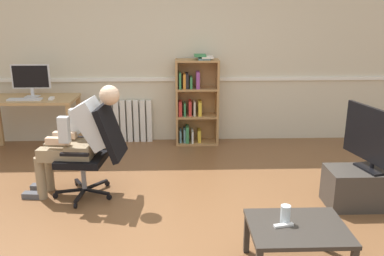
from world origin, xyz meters
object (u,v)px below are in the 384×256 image
tv_screen (376,139)px  spare_remote (284,225)px  bookshelf (195,102)px  drinking_glass (285,214)px  computer_mouse (51,98)px  keyboard (25,99)px  coffee_table (297,232)px  person_seated (79,138)px  imac_monitor (31,78)px  office_chair (95,149)px  tv_stand (369,187)px  computer_desk (31,106)px  radiator (123,121)px

tv_screen → spare_remote: size_ratio=5.81×
bookshelf → tv_screen: (1.66, -2.03, 0.09)m
tv_screen → spare_remote: tv_screen is taller
drinking_glass → spare_remote: 0.08m
tv_screen → computer_mouse: bearing=51.6°
keyboard → coffee_table: (2.88, -2.63, -0.44)m
keyboard → person_seated: (0.99, -1.27, -0.12)m
bookshelf → tv_screen: 2.63m
imac_monitor → person_seated: size_ratio=0.43×
office_chair → tv_stand: size_ratio=1.15×
keyboard → coffee_table: size_ratio=0.60×
tv_screen → keyboard: bearing=53.8°
imac_monitor → drinking_glass: size_ratio=3.67×
computer_desk → drinking_glass: (2.77, -2.72, -0.20)m
keyboard → office_chair: bearing=-48.4°
imac_monitor → person_seated: bearing=-57.4°
drinking_glass → spare_remote: bearing=-112.4°
imac_monitor → coffee_table: bearing=-45.0°
imac_monitor → drinking_glass: 3.97m
radiator → tv_screen: bearing=-38.1°
computer_desk → office_chair: bearing=-51.8°
computer_desk → spare_remote: computer_desk is taller
computer_desk → bookshelf: (2.22, 0.29, -0.03)m
computer_mouse → radiator: size_ratio=0.12×
coffee_table → spare_remote: 0.12m
office_chair → drinking_glass: bearing=57.5°
keyboard → bookshelf: bearing=10.8°
drinking_glass → spare_remote: drinking_glass is taller
person_seated → spare_remote: person_seated is taller
office_chair → person_seated: size_ratio=0.83×
tv_screen → tv_stand: bearing=90.0°
imac_monitor → coffee_table: imac_monitor is taller
tv_screen → person_seated: bearing=69.7°
radiator → coffee_table: radiator is taller
radiator → office_chair: 1.83m
keyboard → spare_remote: bearing=-43.5°
radiator → tv_stand: radiator is taller
bookshelf → person_seated: size_ratio=1.09×
computer_mouse → radiator: 1.09m
radiator → drinking_glass: bearing=-62.7°
imac_monitor → bookshelf: size_ratio=0.39×
office_chair → person_seated: person_seated is taller
tv_stand → person_seated: bearing=173.6°
coffee_table → drinking_glass: (-0.08, 0.05, 0.12)m
coffee_table → spare_remote: (-0.11, -0.00, 0.06)m
keyboard → coffee_table: keyboard is taller
computer_mouse → spare_remote: bearing=-47.5°
tv_stand → spare_remote: spare_remote is taller
office_chair → tv_screen: 2.79m
bookshelf → office_chair: 2.04m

